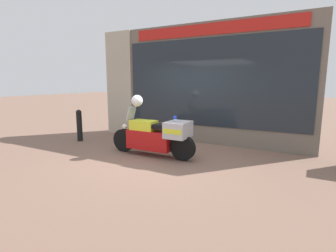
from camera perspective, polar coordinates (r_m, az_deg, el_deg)
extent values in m
plane|color=#7A5B4C|center=(6.62, -0.82, -6.61)|extent=(60.00, 60.00, 0.00)
cube|color=#6B6056|center=(8.15, 6.27, 9.01)|extent=(6.77, 0.40, 3.54)
cube|color=#B2A893|center=(9.64, -9.68, 9.03)|extent=(1.06, 0.55, 3.54)
cube|color=#1E262D|center=(7.77, 9.07, 9.28)|extent=(5.48, 0.02, 2.54)
cube|color=red|center=(7.89, 9.36, 20.14)|extent=(4.93, 0.03, 0.32)
cube|color=slate|center=(8.15, 9.06, -1.63)|extent=(5.26, 0.30, 0.55)
cube|color=silver|center=(8.15, 9.58, 5.02)|extent=(5.26, 0.02, 1.36)
cube|color=beige|center=(7.99, 9.37, 9.77)|extent=(5.26, 0.30, 0.02)
cube|color=#195623|center=(8.87, -3.00, 10.13)|extent=(0.18, 0.04, 0.06)
cube|color=#C68E19|center=(8.38, 2.87, 10.15)|extent=(0.18, 0.04, 0.06)
cube|color=navy|center=(7.99, 9.38, 10.06)|extent=(0.18, 0.04, 0.06)
cube|color=#B7B2A8|center=(7.71, 16.46, 9.81)|extent=(0.18, 0.04, 0.06)
cube|color=black|center=(7.55, 23.93, 9.39)|extent=(0.18, 0.04, 0.06)
cube|color=yellow|center=(8.71, -1.25, 1.96)|extent=(0.19, 0.04, 0.27)
cube|color=#2866B7|center=(8.01, 8.98, 1.16)|extent=(0.19, 0.03, 0.27)
cube|color=white|center=(7.62, 20.69, 0.21)|extent=(0.19, 0.03, 0.27)
cylinder|color=black|center=(7.12, -9.57, -3.05)|extent=(0.61, 0.15, 0.61)
cylinder|color=black|center=(6.23, 3.26, -4.78)|extent=(0.61, 0.15, 0.61)
cube|color=#B71414|center=(6.63, -3.92, -2.99)|extent=(1.19, 0.44, 0.48)
cube|color=yellow|center=(6.66, -5.29, 0.07)|extent=(0.65, 0.39, 0.27)
cube|color=black|center=(6.42, -1.92, -0.03)|extent=(0.69, 0.33, 0.10)
cube|color=#B7B7BC|center=(6.19, 2.22, -0.78)|extent=(0.52, 0.63, 0.38)
cube|color=yellow|center=(6.19, 2.22, -0.78)|extent=(0.47, 0.64, 0.11)
cube|color=#B2BCC6|center=(6.84, -8.03, 2.71)|extent=(0.15, 0.30, 0.38)
sphere|color=white|center=(7.02, -9.38, -0.12)|extent=(0.14, 0.14, 0.14)
sphere|color=blue|center=(6.18, 1.52, 1.84)|extent=(0.09, 0.09, 0.09)
sphere|color=white|center=(6.70, -6.76, 5.47)|extent=(0.29, 0.29, 0.29)
cylinder|color=black|center=(8.67, -18.70, -0.32)|extent=(0.17, 0.17, 0.85)
sphere|color=black|center=(8.61, -18.87, 2.80)|extent=(0.18, 0.18, 0.18)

